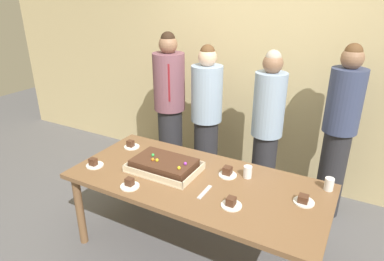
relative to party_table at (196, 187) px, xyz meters
name	(u,v)px	position (x,y,z in m)	size (l,w,h in m)	color
ground_plane	(196,250)	(0.00, 0.00, -0.66)	(12.00, 12.00, 0.00)	#5B5B60
interior_back_panel	(265,54)	(0.00, 1.60, 0.84)	(8.00, 0.12, 3.00)	#CCB784
party_table	(196,187)	(0.00, 0.00, 0.00)	(2.08, 0.96, 0.73)	brown
sheet_cake	(164,165)	(-0.31, 0.00, 0.12)	(0.59, 0.39, 0.12)	beige
plated_slice_near_left	(130,184)	(-0.41, -0.35, 0.09)	(0.15, 0.15, 0.07)	white
plated_slice_near_right	(94,164)	(-0.89, -0.23, 0.10)	(0.15, 0.15, 0.07)	white
plated_slice_far_left	(231,203)	(0.39, -0.20, 0.10)	(0.15, 0.15, 0.07)	white
plated_slice_far_right	(131,145)	(-0.84, 0.22, 0.09)	(0.15, 0.15, 0.07)	white
plated_slice_center_front	(304,200)	(0.83, 0.09, 0.09)	(0.15, 0.15, 0.06)	white
plated_slice_center_back	(228,172)	(0.19, 0.18, 0.10)	(0.15, 0.15, 0.08)	white
drink_cup_nearest	(248,172)	(0.35, 0.23, 0.12)	(0.07, 0.07, 0.10)	white
drink_cup_middle	(329,184)	(0.96, 0.36, 0.12)	(0.07, 0.07, 0.10)	white
cake_server_utensil	(205,192)	(0.14, -0.14, 0.08)	(0.03, 0.20, 0.01)	silver
person_serving_front	(267,130)	(0.27, 0.98, 0.21)	(0.31, 0.31, 1.66)	#28282D
person_green_shirt_behind	(206,119)	(-0.40, 0.97, 0.20)	(0.33, 0.33, 1.66)	#28282D
person_striped_tie_right	(170,108)	(-0.87, 0.97, 0.25)	(0.35, 0.35, 1.76)	#28282D
person_far_right_suit	(339,132)	(0.91, 1.16, 0.25)	(0.32, 0.32, 1.74)	#28282D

